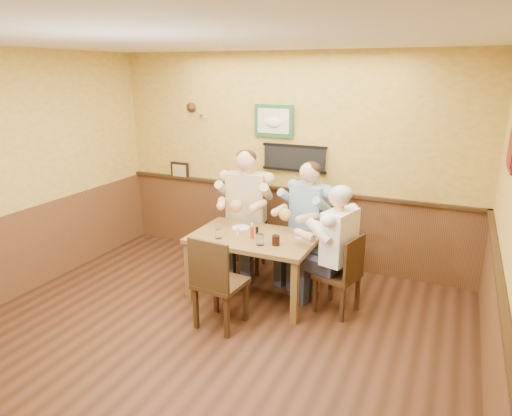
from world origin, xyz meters
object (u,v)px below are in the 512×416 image
(chair_back_left, at_px, (247,233))
(cola_tumbler, at_px, (276,240))
(salt_shaker, at_px, (238,231))
(pepper_shaker, at_px, (257,231))
(chair_right_end, at_px, (337,274))
(chair_near_side, at_px, (221,281))
(chair_back_right, at_px, (309,243))
(diner_white_elder, at_px, (338,257))
(diner_tan_shirt, at_px, (247,217))
(dining_table, at_px, (254,243))
(water_glass_mid, at_px, (260,239))
(hot_sauce_bottle, at_px, (252,232))
(diner_blue_polo, at_px, (309,227))
(water_glass_left, at_px, (218,234))

(chair_back_left, bearing_deg, cola_tumbler, -58.76)
(chair_back_left, distance_m, cola_tumbler, 1.17)
(salt_shaker, xyz_separation_m, pepper_shaker, (0.18, 0.13, -0.01))
(chair_right_end, height_order, pepper_shaker, chair_right_end)
(chair_near_side, bearing_deg, chair_back_left, -70.58)
(chair_back_right, relative_size, cola_tumbler, 8.59)
(chair_right_end, distance_m, diner_white_elder, 0.19)
(cola_tumbler, bearing_deg, diner_tan_shirt, 131.59)
(chair_right_end, xyz_separation_m, salt_shaker, (-1.14, -0.11, 0.35))
(dining_table, xyz_separation_m, water_glass_mid, (0.18, -0.23, 0.15))
(diner_tan_shirt, relative_size, cola_tumbler, 13.05)
(dining_table, height_order, chair_back_right, chair_back_right)
(cola_tumbler, bearing_deg, chair_near_side, -124.42)
(chair_right_end, height_order, hot_sauce_bottle, hot_sauce_bottle)
(chair_right_end, height_order, diner_blue_polo, diner_blue_polo)
(diner_tan_shirt, distance_m, diner_white_elder, 1.53)
(chair_right_end, bearing_deg, chair_back_left, -99.50)
(chair_back_left, height_order, diner_blue_polo, diner_blue_polo)
(chair_back_right, relative_size, salt_shaker, 9.52)
(diner_blue_polo, bearing_deg, chair_back_right, -159.88)
(chair_back_left, distance_m, diner_tan_shirt, 0.22)
(dining_table, distance_m, diner_tan_shirt, 0.79)
(hot_sauce_bottle, bearing_deg, chair_back_left, 119.42)
(salt_shaker, bearing_deg, pepper_shaker, 35.51)
(chair_right_end, bearing_deg, cola_tumbler, -56.69)
(chair_back_right, distance_m, diner_blue_polo, 0.20)
(chair_near_side, distance_m, diner_tan_shirt, 1.46)
(water_glass_mid, bearing_deg, chair_back_left, 123.20)
(water_glass_mid, height_order, cola_tumbler, water_glass_mid)
(chair_right_end, bearing_deg, diner_blue_polo, -126.44)
(chair_back_left, relative_size, water_glass_mid, 8.11)
(dining_table, distance_m, salt_shaker, 0.23)
(diner_tan_shirt, height_order, diner_white_elder, diner_tan_shirt)
(diner_blue_polo, height_order, pepper_shaker, diner_blue_polo)
(water_glass_left, height_order, hot_sauce_bottle, hot_sauce_bottle)
(chair_back_right, bearing_deg, diner_tan_shirt, -155.65)
(salt_shaker, bearing_deg, chair_near_side, -79.19)
(chair_back_right, distance_m, water_glass_mid, 1.05)
(cola_tumbler, height_order, hot_sauce_bottle, hot_sauce_bottle)
(chair_back_right, distance_m, cola_tumbler, 0.97)
(chair_back_right, xyz_separation_m, diner_tan_shirt, (-0.83, -0.06, 0.25))
(diner_tan_shirt, xyz_separation_m, hot_sauce_bottle, (0.43, -0.76, 0.11))
(chair_near_side, xyz_separation_m, salt_shaker, (-0.12, 0.65, 0.30))
(chair_right_end, distance_m, cola_tumbler, 0.76)
(chair_near_side, bearing_deg, pepper_shaker, -89.40)
(chair_back_right, height_order, cola_tumbler, chair_back_right)
(chair_near_side, height_order, pepper_shaker, chair_near_side)
(water_glass_mid, xyz_separation_m, salt_shaker, (-0.35, 0.16, -0.01))
(chair_near_side, xyz_separation_m, pepper_shaker, (0.06, 0.78, 0.29))
(chair_back_right, xyz_separation_m, salt_shaker, (-0.59, -0.80, 0.33))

